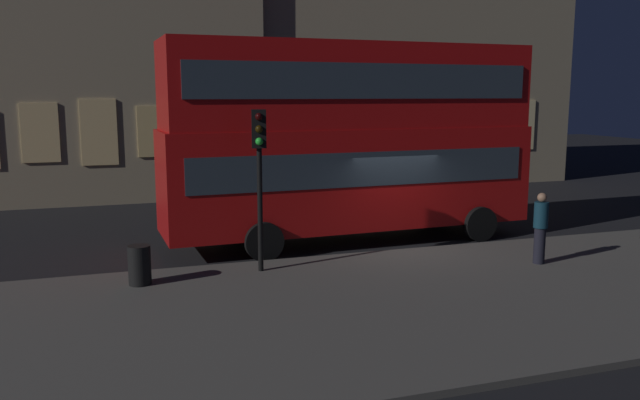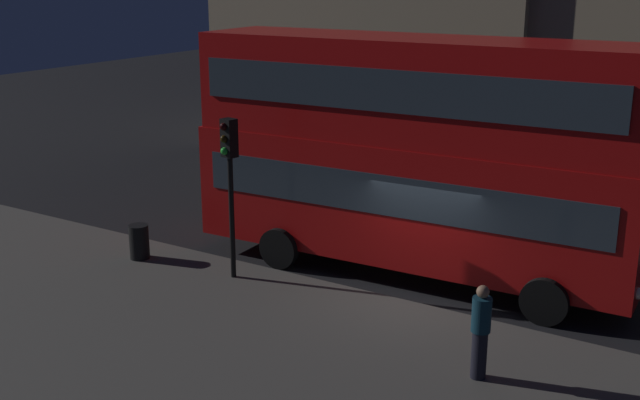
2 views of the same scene
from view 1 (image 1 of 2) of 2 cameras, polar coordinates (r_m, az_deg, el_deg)
name	(u,v)px [view 1 (image 1 of 2)]	position (r m, az deg, el deg)	size (l,w,h in m)	color
ground_plane	(396,249)	(17.53, 6.74, -4.35)	(80.00, 80.00, 0.00)	black
sidewalk_slab	(484,293)	(13.94, 14.23, -7.94)	(44.00, 7.62, 0.12)	#4C4944
building_plain_facade	(393,15)	(32.53, 6.44, 15.94)	(14.97, 7.83, 15.80)	tan
double_decker_bus	(349,134)	(17.95, 2.62, 5.85)	(10.50, 3.05, 5.48)	#B20F0F
traffic_light_near_kerb	(259,156)	(14.49, -5.38, 3.91)	(0.36, 0.39, 3.67)	black
pedestrian	(540,227)	(16.22, 18.86, -2.28)	(0.34, 0.34, 1.71)	black
litter_bin	(140,265)	(14.30, -15.63, -5.55)	(0.48, 0.48, 0.85)	black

